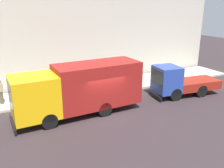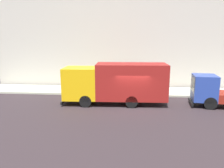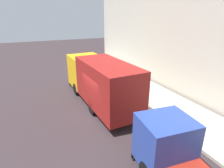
% 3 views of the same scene
% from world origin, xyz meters
% --- Properties ---
extents(ground, '(80.00, 80.00, 0.00)m').
position_xyz_m(ground, '(0.00, 0.00, 0.00)').
color(ground, '#312629').
extents(sidewalk, '(3.57, 30.00, 0.16)m').
position_xyz_m(sidewalk, '(4.78, 0.00, 0.08)').
color(sidewalk, '#AFB099').
rests_on(sidewalk, ground).
extents(building_facade, '(0.50, 30.00, 9.24)m').
position_xyz_m(building_facade, '(7.07, 0.00, 4.62)').
color(building_facade, beige).
rests_on(building_facade, ground).
extents(large_utility_truck, '(2.66, 8.29, 3.26)m').
position_xyz_m(large_utility_truck, '(0.64, 1.35, 1.79)').
color(large_utility_truck, '#ECAE0F').
rests_on(large_utility_truck, ground).
extents(small_flatbed_truck, '(2.53, 5.63, 2.45)m').
position_xyz_m(small_flatbed_truck, '(0.46, -6.62, 1.12)').
color(small_flatbed_truck, '#27409A').
rests_on(small_flatbed_truck, ground).
extents(pedestrian_walking, '(0.40, 0.40, 1.62)m').
position_xyz_m(pedestrian_walking, '(3.88, 4.20, 1.02)').
color(pedestrian_walking, '#443B4B').
rests_on(pedestrian_walking, sidewalk).
extents(pedestrian_standing, '(0.45, 0.45, 1.69)m').
position_xyz_m(pedestrian_standing, '(3.54, 2.91, 1.07)').
color(pedestrian_standing, black).
rests_on(pedestrian_standing, sidewalk).
extents(pedestrian_third, '(0.40, 0.40, 1.74)m').
position_xyz_m(pedestrian_third, '(4.39, 5.90, 1.09)').
color(pedestrian_third, brown).
rests_on(pedestrian_third, sidewalk).
extents(traffic_cone_orange, '(0.49, 0.49, 0.70)m').
position_xyz_m(traffic_cone_orange, '(3.86, 4.03, 0.52)').
color(traffic_cone_orange, orange).
rests_on(traffic_cone_orange, sidewalk).
extents(street_sign_post, '(0.44, 0.08, 2.24)m').
position_xyz_m(street_sign_post, '(3.31, 2.17, 1.50)').
color(street_sign_post, '#4C5156').
rests_on(street_sign_post, sidewalk).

